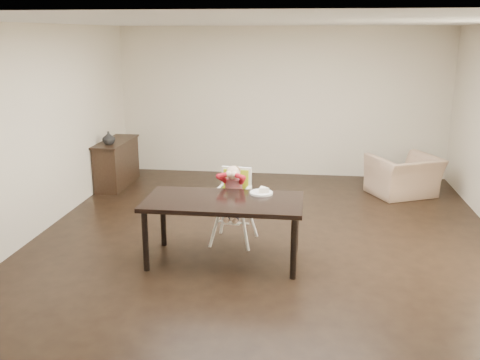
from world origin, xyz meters
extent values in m
plane|color=black|center=(0.00, 0.00, 0.00)|extent=(7.00, 7.00, 0.00)
cube|color=beige|center=(0.00, 3.50, 1.35)|extent=(6.00, 0.02, 2.70)
cube|color=beige|center=(0.00, -3.50, 1.35)|extent=(6.00, 0.02, 2.70)
cube|color=beige|center=(-3.00, 0.00, 1.35)|extent=(0.02, 7.00, 2.70)
cube|color=white|center=(0.00, 0.00, 2.70)|extent=(6.00, 7.00, 0.02)
cube|color=black|center=(-0.44, -0.58, 0.72)|extent=(1.80, 0.90, 0.05)
cylinder|color=black|center=(-1.26, -0.95, 0.35)|extent=(0.07, 0.07, 0.70)
cylinder|color=black|center=(0.38, -0.95, 0.35)|extent=(0.07, 0.07, 0.70)
cylinder|color=black|center=(-1.26, -0.21, 0.35)|extent=(0.07, 0.07, 0.70)
cylinder|color=black|center=(0.38, -0.21, 0.35)|extent=(0.07, 0.07, 0.70)
cylinder|color=white|center=(-0.61, -0.15, 0.27)|extent=(0.04, 0.04, 0.53)
cylinder|color=white|center=(-0.23, -0.19, 0.27)|extent=(0.04, 0.04, 0.53)
cylinder|color=white|center=(-0.57, 0.23, 0.27)|extent=(0.04, 0.04, 0.53)
cylinder|color=white|center=(-0.19, 0.18, 0.27)|extent=(0.04, 0.04, 0.53)
cube|color=white|center=(-0.40, 0.02, 0.53)|extent=(0.42, 0.38, 0.05)
cube|color=#A0C018|center=(-0.40, 0.02, 0.56)|extent=(0.33, 0.32, 0.03)
cube|color=white|center=(-0.38, 0.16, 0.75)|extent=(0.38, 0.09, 0.40)
cube|color=#A0C018|center=(-0.39, 0.13, 0.74)|extent=(0.32, 0.06, 0.36)
cube|color=black|center=(-0.46, 0.07, 0.74)|extent=(0.05, 0.17, 0.02)
cube|color=black|center=(-0.33, 0.06, 0.74)|extent=(0.05, 0.17, 0.02)
cylinder|color=#9F1213|center=(-0.40, 0.02, 0.71)|extent=(0.24, 0.24, 0.26)
sphere|color=beige|center=(-0.40, 0.00, 0.92)|extent=(0.19, 0.19, 0.17)
ellipsoid|color=brown|center=(-0.40, 0.02, 0.93)|extent=(0.19, 0.18, 0.13)
sphere|color=beige|center=(-0.45, -0.09, 0.92)|extent=(0.08, 0.08, 0.08)
sphere|color=beige|center=(-0.38, -0.09, 0.92)|extent=(0.08, 0.08, 0.08)
cylinder|color=white|center=(-0.03, -0.31, 0.76)|extent=(0.29, 0.29, 0.02)
torus|color=white|center=(-0.03, -0.31, 0.77)|extent=(0.29, 0.29, 0.01)
imported|color=tan|center=(2.06, 2.37, 0.44)|extent=(1.19, 1.03, 0.88)
cube|color=black|center=(-2.78, 2.35, 0.38)|extent=(0.40, 1.20, 0.76)
cube|color=black|center=(-2.78, 2.35, 0.78)|extent=(0.44, 1.26, 0.03)
imported|color=#99999E|center=(-2.78, 2.05, 0.89)|extent=(0.24, 0.25, 0.21)
camera|label=1|loc=(0.50, -6.30, 2.59)|focal=40.00mm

